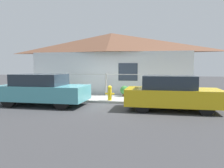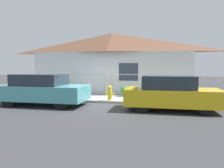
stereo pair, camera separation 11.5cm
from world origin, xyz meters
The scene contains 9 objects.
ground_plane centered at (0.00, 0.00, 0.00)m, with size 60.00×60.00×0.00m, color #38383A.
sidewalk centered at (0.00, 1.06, 0.05)m, with size 24.00×2.13×0.11m.
house centered at (0.00, 3.42, 3.01)m, with size 9.89×2.23×3.81m.
fence centered at (0.00, 1.98, 0.79)m, with size 4.90×0.10×1.24m.
car_left centered at (-2.20, -1.07, 0.71)m, with size 3.91×1.78×1.41m.
car_right centered at (3.38, -1.07, 0.69)m, with size 3.65×1.65×1.39m.
fire_hydrant centered at (0.59, 0.26, 0.49)m, with size 0.45×0.20×0.72m.
potted_plant_near_hydrant centered at (1.08, 1.78, 0.43)m, with size 0.48×0.48×0.58m.
potted_plant_by_fence centered at (-1.98, 1.24, 0.46)m, with size 0.56×0.56×0.64m.
Camera 2 is at (2.90, -9.95, 1.75)m, focal length 35.00 mm.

